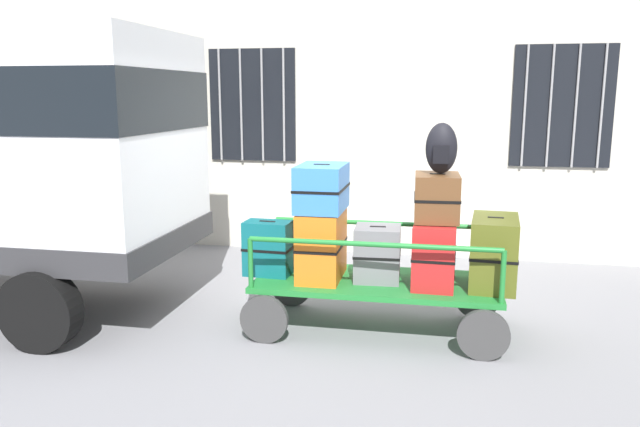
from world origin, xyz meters
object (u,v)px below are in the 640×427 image
(suitcase_midleft_bottom, at_px, (322,245))
(suitcase_center_bottom, at_px, (377,253))
(suitcase_midright_bottom, at_px, (435,253))
(luggage_cart, at_px, (377,290))
(backpack, at_px, (441,149))
(suitcase_midleft_middle, at_px, (322,188))
(suitcase_midright_middle, at_px, (437,197))
(suitcase_right_bottom, at_px, (494,252))
(suitcase_left_bottom, at_px, (268,248))

(suitcase_midleft_bottom, xyz_separation_m, suitcase_center_bottom, (0.51, 0.03, -0.07))
(suitcase_midleft_bottom, distance_m, suitcase_midright_bottom, 1.02)
(luggage_cart, relative_size, suitcase_midright_bottom, 3.57)
(suitcase_midright_bottom, xyz_separation_m, backpack, (0.02, 0.03, 0.93))
(suitcase_midleft_middle, bearing_deg, suitcase_center_bottom, 2.85)
(suitcase_midright_middle, distance_m, backpack, 0.43)
(suitcase_center_bottom, bearing_deg, suitcase_midleft_middle, -177.15)
(luggage_cart, distance_m, suitcase_midleft_bottom, 0.66)
(backpack, bearing_deg, suitcase_midleft_bottom, -178.18)
(luggage_cart, bearing_deg, suitcase_right_bottom, 1.99)
(suitcase_center_bottom, xyz_separation_m, suitcase_midright_middle, (0.51, 0.01, 0.53))
(luggage_cart, bearing_deg, suitcase_center_bottom, 90.00)
(suitcase_midleft_middle, relative_size, backpack, 1.45)
(suitcase_center_bottom, distance_m, suitcase_midright_middle, 0.74)
(suitcase_midleft_middle, xyz_separation_m, suitcase_right_bottom, (1.53, 0.05, -0.53))
(suitcase_midleft_middle, relative_size, suitcase_center_bottom, 1.27)
(suitcase_midleft_bottom, bearing_deg, luggage_cart, 2.19)
(suitcase_left_bottom, height_order, suitcase_midleft_bottom, suitcase_midleft_bottom)
(suitcase_midleft_middle, xyz_separation_m, backpack, (1.05, 0.03, 0.37))
(suitcase_center_bottom, relative_size, suitcase_right_bottom, 0.70)
(suitcase_midleft_bottom, bearing_deg, suitcase_right_bottom, 2.06)
(suitcase_midleft_middle, height_order, suitcase_midright_middle, suitcase_midleft_middle)
(suitcase_midleft_bottom, bearing_deg, suitcase_center_bottom, 3.77)
(luggage_cart, height_order, suitcase_midleft_middle, suitcase_midleft_middle)
(suitcase_midright_bottom, distance_m, backpack, 0.93)
(suitcase_left_bottom, distance_m, suitcase_midleft_bottom, 0.52)
(suitcase_left_bottom, bearing_deg, suitcase_midleft_middle, 1.62)
(luggage_cart, xyz_separation_m, suitcase_midright_bottom, (0.51, -0.02, 0.38))
(suitcase_midleft_middle, relative_size, suitcase_midright_bottom, 1.00)
(suitcase_left_bottom, bearing_deg, suitcase_midleft_bottom, 0.70)
(suitcase_midleft_middle, distance_m, backpack, 1.11)
(suitcase_left_bottom, distance_m, suitcase_midright_middle, 1.62)
(suitcase_midright_middle, height_order, suitcase_right_bottom, suitcase_midright_middle)
(suitcase_center_bottom, bearing_deg, luggage_cart, -90.00)
(suitcase_midleft_bottom, relative_size, suitcase_right_bottom, 0.92)
(luggage_cart, xyz_separation_m, suitcase_right_bottom, (1.02, 0.04, 0.40))
(suitcase_midleft_bottom, xyz_separation_m, suitcase_midleft_middle, (0.00, 0.01, 0.53))
(suitcase_midleft_middle, distance_m, suitcase_midright_middle, 1.03)
(suitcase_center_bottom, height_order, suitcase_midright_bottom, suitcase_midright_bottom)
(suitcase_midleft_bottom, height_order, suitcase_center_bottom, suitcase_midleft_bottom)
(suitcase_midleft_bottom, bearing_deg, suitcase_left_bottom, -179.30)
(suitcase_right_bottom, distance_m, backpack, 1.03)
(suitcase_center_bottom, bearing_deg, suitcase_left_bottom, -177.76)
(suitcase_midleft_bottom, bearing_deg, suitcase_midright_middle, 2.61)
(suitcase_midleft_bottom, height_order, backpack, backpack)
(suitcase_center_bottom, relative_size, suitcase_midright_middle, 0.96)
(suitcase_midright_middle, relative_size, suitcase_right_bottom, 0.73)
(luggage_cart, relative_size, suitcase_center_bottom, 4.57)
(suitcase_left_bottom, height_order, backpack, backpack)
(luggage_cart, relative_size, suitcase_midleft_bottom, 3.49)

